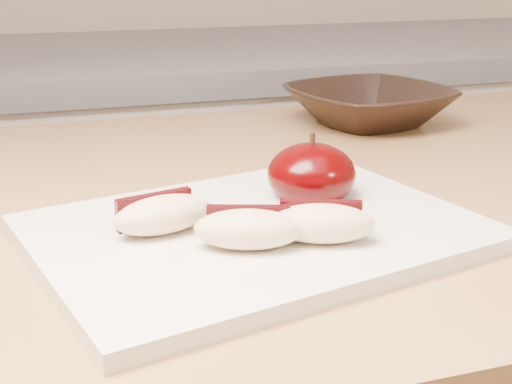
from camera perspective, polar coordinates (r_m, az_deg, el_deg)
name	(u,v)px	position (r m, az deg, el deg)	size (l,w,h in m)	color
back_cabinet	(76,296)	(1.43, -14.21, -8.10)	(2.40, 0.62, 0.94)	silver
cutting_board	(256,232)	(0.53, 0.00, -3.22)	(0.31, 0.23, 0.01)	silver
apple_half	(311,174)	(0.58, 4.46, 1.41)	(0.08, 0.08, 0.06)	#2D0001
apple_wedge_a	(162,214)	(0.51, -7.53, -1.75)	(0.08, 0.05, 0.03)	beige
apple_wedge_b	(248,228)	(0.48, -0.64, -2.93)	(0.08, 0.06, 0.03)	beige
apple_wedge_c	(321,223)	(0.49, 5.25, -2.45)	(0.08, 0.06, 0.03)	beige
bowl	(368,105)	(0.89, 8.99, 6.86)	(0.19, 0.19, 0.05)	black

